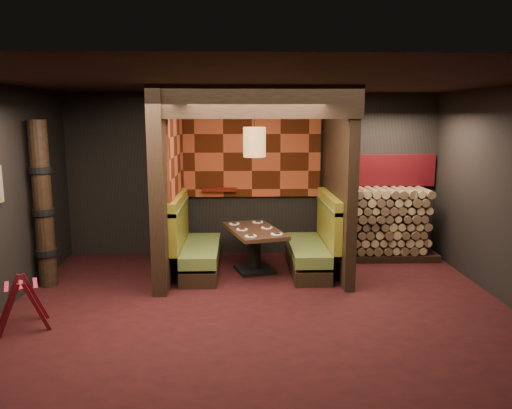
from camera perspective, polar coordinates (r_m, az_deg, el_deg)
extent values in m
cube|color=black|center=(6.48, 0.39, -12.20)|extent=(6.50, 5.50, 0.02)
cube|color=black|center=(6.01, 0.43, 14.01)|extent=(6.50, 5.50, 0.02)
cube|color=black|center=(8.82, -0.32, 3.43)|extent=(6.50, 0.02, 2.85)
cube|color=black|center=(3.40, 2.31, -7.49)|extent=(6.50, 0.02, 2.85)
cube|color=black|center=(7.79, -10.07, 2.39)|extent=(0.20, 2.20, 2.85)
cube|color=black|center=(7.91, 9.36, 2.53)|extent=(0.15, 2.10, 2.85)
cube|color=black|center=(6.70, -0.04, 11.64)|extent=(2.85, 0.18, 0.44)
cube|color=#A14222|center=(8.73, -0.48, 5.97)|extent=(2.40, 0.06, 1.55)
cube|color=#A14222|center=(7.90, -9.12, 5.62)|extent=(0.04, 1.85, 1.45)
cube|color=#52130B|center=(8.74, -4.23, 1.73)|extent=(0.60, 0.12, 0.07)
cube|color=black|center=(8.02, -6.25, -6.93)|extent=(0.55, 1.60, 0.22)
cube|color=#52682C|center=(7.95, -6.28, -5.21)|extent=(0.55, 1.60, 0.18)
cube|color=#616618|center=(7.89, -8.77, -2.47)|extent=(0.12, 1.60, 0.78)
cube|color=#52682C|center=(7.82, -8.84, 0.04)|extent=(0.15, 1.60, 0.06)
cube|color=black|center=(8.06, 5.83, -6.82)|extent=(0.55, 1.60, 0.22)
cube|color=#52682C|center=(8.00, 5.86, -5.10)|extent=(0.55, 1.60, 0.18)
cube|color=#616618|center=(7.95, 8.30, -2.34)|extent=(0.12, 1.60, 0.78)
cube|color=#52682C|center=(7.89, 8.37, 0.14)|extent=(0.15, 1.60, 0.06)
cube|color=black|center=(8.04, -0.18, -7.42)|extent=(0.68, 0.68, 0.06)
cylinder|color=black|center=(7.96, -0.18, -5.45)|extent=(0.20, 0.20, 0.63)
cube|color=#3B2418|center=(7.87, -0.18, -3.03)|extent=(1.05, 1.46, 0.06)
cylinder|color=white|center=(7.38, -0.62, -3.62)|extent=(0.18, 0.18, 0.01)
cube|color=black|center=(7.38, -0.62, -3.50)|extent=(0.10, 0.13, 0.02)
cylinder|color=white|center=(7.52, 2.38, -3.38)|extent=(0.18, 0.18, 0.01)
cube|color=black|center=(7.51, 2.38, -3.27)|extent=(0.10, 0.13, 0.02)
cylinder|color=white|center=(7.80, -1.62, -2.87)|extent=(0.18, 0.18, 0.01)
cube|color=black|center=(7.80, -1.62, -2.76)|extent=(0.10, 0.13, 0.02)
cylinder|color=white|center=(7.93, 1.24, -2.67)|extent=(0.18, 0.18, 0.01)
cube|color=black|center=(7.92, 1.24, -2.55)|extent=(0.10, 0.13, 0.02)
cylinder|color=white|center=(8.22, -2.52, -2.20)|extent=(0.18, 0.18, 0.01)
cube|color=black|center=(8.22, -2.52, -2.10)|extent=(0.10, 0.13, 0.02)
cylinder|color=white|center=(8.34, 0.21, -2.02)|extent=(0.18, 0.18, 0.01)
cube|color=black|center=(8.34, 0.21, -1.91)|extent=(0.10, 0.13, 0.02)
cylinder|color=#9F703C|center=(7.62, -0.17, 7.15)|extent=(0.34, 0.34, 0.45)
sphere|color=#FFC672|center=(7.62, -0.17, 7.15)|extent=(0.18, 0.18, 0.18)
cylinder|color=black|center=(7.61, -0.18, 10.98)|extent=(0.02, 0.02, 0.57)
cube|color=#43080C|center=(6.34, -26.48, -11.00)|extent=(0.28, 0.15, 0.64)
cube|color=#43080C|center=(6.34, -23.71, -10.80)|extent=(0.28, 0.15, 0.64)
cube|color=#43080C|center=(6.69, -26.45, -9.89)|extent=(0.28, 0.15, 0.64)
cube|color=#43080C|center=(6.69, -23.83, -9.70)|extent=(0.28, 0.15, 0.64)
cube|color=maroon|center=(6.44, -26.63, -8.42)|extent=(0.20, 0.38, 0.01)
cube|color=maroon|center=(6.44, -25.28, -8.32)|extent=(0.20, 0.38, 0.01)
cube|color=maroon|center=(6.44, -23.93, -8.22)|extent=(0.20, 0.38, 0.01)
cylinder|color=black|center=(7.73, -23.17, -0.03)|extent=(0.26, 0.26, 2.40)
cylinder|color=black|center=(7.87, -22.82, -5.05)|extent=(0.31, 0.31, 0.09)
cylinder|color=black|center=(7.75, -23.12, -0.76)|extent=(0.31, 0.31, 0.09)
cylinder|color=black|center=(7.66, -23.43, 3.65)|extent=(0.31, 0.31, 0.09)
cube|color=black|center=(9.04, 14.47, -5.55)|extent=(1.73, 0.70, 0.12)
cube|color=brown|center=(8.90, 14.65, -1.75)|extent=(1.73, 0.70, 1.10)
cube|color=maroon|center=(9.08, 14.29, 3.82)|extent=(1.83, 0.10, 0.56)
cube|color=black|center=(8.18, 9.63, 2.77)|extent=(0.08, 0.08, 2.85)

